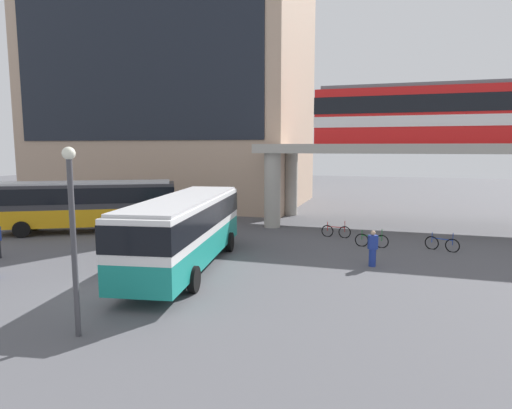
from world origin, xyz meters
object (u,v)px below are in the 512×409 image
object	(u,v)px
train	(461,113)
bicycle_green	(372,241)
station_building	(174,89)
bicycle_red	(336,231)
bus_main	(186,225)
bicycle_blue	(442,244)
pedestrian_by_bike_rack	(373,250)
bus_secondary	(86,201)

from	to	relation	value
train	bicycle_green	size ratio (longest dim) A/B	10.31
station_building	bicycle_red	world-z (taller)	station_building
bus_main	bicycle_blue	size ratio (longest dim) A/B	6.77
pedestrian_by_bike_rack	bus_main	bearing A→B (deg)	-160.34
bicycle_green	bicycle_blue	distance (m)	3.57
station_building	bicycle_blue	xyz separation A→B (m)	(23.10, -15.00, -10.64)
station_building	bus_main	size ratio (longest dim) A/B	2.21
train	bicycle_green	distance (m)	11.30
station_building	bicycle_blue	world-z (taller)	station_building
bicycle_red	train	bearing A→B (deg)	35.09
bicycle_green	bicycle_red	bearing A→B (deg)	136.03
bicycle_red	bicycle_green	distance (m)	3.01
pedestrian_by_bike_rack	bicycle_blue	bearing A→B (deg)	51.35
pedestrian_by_bike_rack	train	bearing A→B (deg)	66.67
bus_main	bus_secondary	world-z (taller)	same
station_building	bus_secondary	world-z (taller)	station_building
station_building	bicycle_blue	distance (m)	29.53
bus_secondary	bicycle_green	distance (m)	17.72
bicycle_blue	station_building	bearing A→B (deg)	147.00
bus_secondary	bicycle_red	size ratio (longest dim) A/B	6.13
bicycle_blue	bus_main	bearing A→B (deg)	-148.06
train	pedestrian_by_bike_rack	world-z (taller)	train
train	bicycle_green	world-z (taller)	train
train	bicycle_red	size ratio (longest dim) A/B	10.34
bus_secondary	bicycle_green	world-z (taller)	bus_secondary
station_building	train	bearing A→B (deg)	-18.18
bicycle_blue	train	bearing A→B (deg)	78.26
bus_main	bicycle_green	bearing A→B (deg)	41.53
bus_main	bus_secondary	bearing A→B (deg)	148.56
bicycle_green	bicycle_blue	world-z (taller)	same
train	pedestrian_by_bike_rack	size ratio (longest dim) A/B	11.17
bus_secondary	bus_main	bearing A→B (deg)	-31.44
train	bicycle_blue	size ratio (longest dim) A/B	11.07
bicycle_red	station_building	bearing A→B (deg)	142.98
bus_main	bicycle_red	size ratio (longest dim) A/B	6.32
bus_main	bicycle_green	size ratio (longest dim) A/B	6.31
train	bicycle_red	world-z (taller)	train
station_building	pedestrian_by_bike_rack	xyz separation A→B (m)	(19.73, -19.21, -10.23)
station_building	bus_main	world-z (taller)	station_building
bus_main	bicycle_red	world-z (taller)	bus_main
train	bicycle_blue	xyz separation A→B (m)	(-1.44, -6.94, -7.20)
bus_main	bicycle_red	distance (m)	10.66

